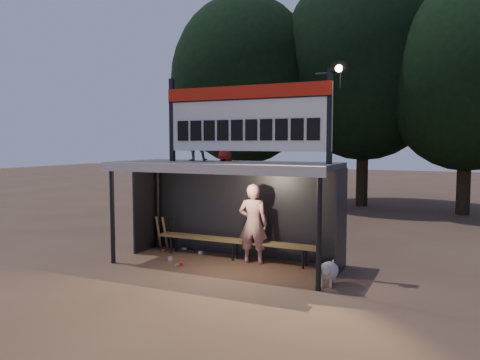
{
  "coord_description": "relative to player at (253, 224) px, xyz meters",
  "views": [
    {
      "loc": [
        4.62,
        -9.26,
        2.74
      ],
      "look_at": [
        0.2,
        0.4,
        1.9
      ],
      "focal_mm": 35.0,
      "sensor_mm": 36.0,
      "label": 1
    }
  ],
  "objects": [
    {
      "name": "tree_mid",
      "position": [
        0.48,
        11.09,
        5.25
      ],
      "size": [
        7.22,
        7.22,
        10.36
      ],
      "color": "#312315",
      "rests_on": "ground"
    },
    {
      "name": "bench",
      "position": [
        -0.52,
        0.14,
        -0.48
      ],
      "size": [
        4.0,
        0.35,
        0.48
      ],
      "color": "olive",
      "rests_on": "ground"
    },
    {
      "name": "tree_right",
      "position": [
        4.48,
        10.09,
        4.27
      ],
      "size": [
        6.08,
        6.08,
        8.72
      ],
      "color": "#322416",
      "rests_on": "ground"
    },
    {
      "name": "dugout_shelter",
      "position": [
        -0.52,
        -0.16,
        0.93
      ],
      "size": [
        5.1,
        2.08,
        2.32
      ],
      "color": "#3C3C3F",
      "rests_on": "ground"
    },
    {
      "name": "child_a",
      "position": [
        -1.42,
        -0.13,
        2.0
      ],
      "size": [
        0.73,
        0.69,
        1.19
      ],
      "primitive_type": "imported",
      "rotation": [
        0.0,
        0.0,
        3.69
      ],
      "color": "gray",
      "rests_on": "dugout_shelter"
    },
    {
      "name": "litter",
      "position": [
        -1.79,
        -0.28,
        -0.88
      ],
      "size": [
        1.23,
        1.57,
        0.08
      ],
      "color": "#A92B1D",
      "rests_on": "ground"
    },
    {
      "name": "player",
      "position": [
        0.0,
        0.0,
        0.0
      ],
      "size": [
        0.73,
        0.54,
        1.83
      ],
      "primitive_type": "imported",
      "rotation": [
        0.0,
        0.0,
        3.3
      ],
      "color": "white",
      "rests_on": "ground"
    },
    {
      "name": "tree_left",
      "position": [
        -4.52,
        9.59,
        4.6
      ],
      "size": [
        6.46,
        6.46,
        9.27
      ],
      "color": "#312316",
      "rests_on": "ground"
    },
    {
      "name": "dog",
      "position": [
        1.97,
        -0.93,
        -0.63
      ],
      "size": [
        0.36,
        0.81,
        0.49
      ],
      "color": "beige",
      "rests_on": "ground"
    },
    {
      "name": "ground",
      "position": [
        -0.52,
        -0.41,
        -0.91
      ],
      "size": [
        80.0,
        80.0,
        0.0
      ],
      "primitive_type": "plane",
      "color": "brown",
      "rests_on": "ground"
    },
    {
      "name": "scoreboard_assembly",
      "position": [
        0.04,
        -0.42,
        2.41
      ],
      "size": [
        4.1,
        0.27,
        1.99
      ],
      "color": "black",
      "rests_on": "dugout_shelter"
    },
    {
      "name": "child_b",
      "position": [
        -0.76,
        0.12,
        1.85
      ],
      "size": [
        0.49,
        0.38,
        0.9
      ],
      "primitive_type": "imported",
      "rotation": [
        0.0,
        0.0,
        2.9
      ],
      "color": "maroon",
      "rests_on": "dugout_shelter"
    },
    {
      "name": "bats",
      "position": [
        -2.66,
        0.41,
        -0.48
      ],
      "size": [
        0.48,
        0.33,
        0.84
      ],
      "color": "olive",
      "rests_on": "ground"
    }
  ]
}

